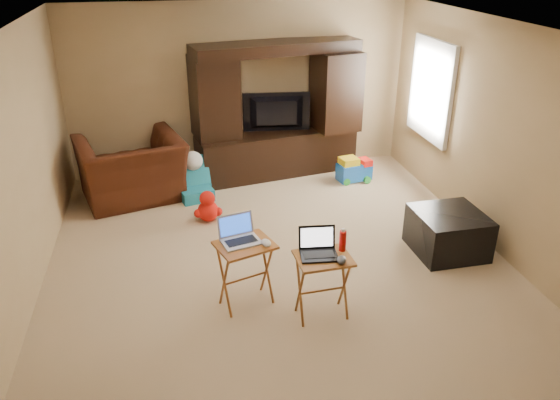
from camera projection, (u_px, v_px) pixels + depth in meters
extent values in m
plane|color=#C7B189|center=(276.00, 256.00, 6.18)|extent=(5.50, 5.50, 0.00)
plane|color=silver|center=(276.00, 27.00, 5.10)|extent=(5.50, 5.50, 0.00)
plane|color=tan|center=(239.00, 89.00, 8.07)|extent=(5.00, 0.00, 5.00)
plane|color=tan|center=(368.00, 313.00, 3.21)|extent=(5.00, 0.00, 5.00)
plane|color=tan|center=(18.00, 172.00, 5.18)|extent=(0.00, 5.50, 5.50)
plane|color=tan|center=(495.00, 137.00, 6.10)|extent=(0.00, 5.50, 5.50)
plane|color=white|center=(432.00, 90.00, 7.40)|extent=(0.00, 1.20, 1.20)
cube|color=white|center=(431.00, 90.00, 7.40)|extent=(0.06, 1.14, 1.34)
cube|color=black|center=(277.00, 111.00, 7.98)|extent=(2.47, 1.01, 1.97)
imported|color=black|center=(277.00, 113.00, 7.99)|extent=(1.01, 0.24, 0.57)
imported|color=#441E0E|center=(132.00, 169.00, 7.38)|extent=(1.58, 1.46, 0.86)
cube|color=black|center=(448.00, 233.00, 6.18)|extent=(0.76, 0.76, 0.48)
cube|color=#AC5F29|center=(246.00, 274.00, 5.24)|extent=(0.62, 0.55, 0.67)
cube|color=#A06226|center=(322.00, 287.00, 5.07)|extent=(0.51, 0.42, 0.64)
cube|color=#B7B7BC|center=(241.00, 232.00, 5.06)|extent=(0.41, 0.36, 0.24)
cube|color=black|center=(319.00, 245.00, 4.89)|extent=(0.37, 0.31, 0.24)
ellipsoid|color=silver|center=(266.00, 243.00, 5.05)|extent=(0.11, 0.15, 0.06)
ellipsoid|color=#393A3E|center=(342.00, 260.00, 4.84)|extent=(0.13, 0.15, 0.05)
cylinder|color=#B90F0B|center=(343.00, 241.00, 5.00)|extent=(0.06, 0.06, 0.20)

